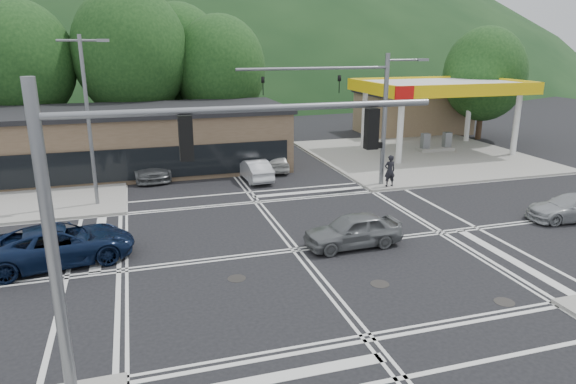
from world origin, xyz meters
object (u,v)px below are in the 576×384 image
object	(u,v)px
car_blue_west	(61,244)
car_grey_center	(353,230)
car_northbound	(149,165)
car_queue_b	(276,161)
car_silver_east	(571,208)
pedestrian	(390,171)
car_queue_a	(255,170)

from	to	relation	value
car_blue_west	car_grey_center	world-z (taller)	car_blue_west
car_northbound	car_blue_west	bearing A→B (deg)	-111.53
car_grey_center	car_queue_b	bearing A→B (deg)	175.60
car_silver_east	pedestrian	xyz separation A→B (m)	(-6.06, 7.80, 0.47)
car_silver_east	pedestrian	bearing A→B (deg)	-133.93
car_silver_east	car_queue_b	world-z (taller)	car_queue_b
car_blue_west	car_queue_a	distance (m)	14.75
car_queue_b	car_northbound	distance (m)	8.59
car_blue_west	car_northbound	xyz separation A→B (m)	(3.99, 13.21, 0.01)
car_grey_center	car_queue_a	bearing A→B (deg)	-175.16
car_queue_a	car_northbound	world-z (taller)	car_northbound
car_queue_a	pedestrian	distance (m)	8.60
car_queue_a	pedestrian	bearing A→B (deg)	145.74
car_silver_east	car_northbound	xyz separation A→B (m)	(-19.94, 15.04, 0.16)
car_grey_center	car_queue_a	world-z (taller)	car_grey_center
car_northbound	pedestrian	xyz separation A→B (m)	(13.88, -7.24, 0.32)
car_grey_center	car_silver_east	world-z (taller)	car_grey_center
car_queue_b	car_silver_east	bearing A→B (deg)	138.22
car_northbound	pedestrian	distance (m)	15.65
car_queue_a	car_grey_center	bearing A→B (deg)	93.66
car_queue_a	car_northbound	xyz separation A→B (m)	(-6.50, 2.83, 0.12)
car_silver_east	car_queue_b	xyz separation A→B (m)	(-11.38, 14.30, 0.02)
car_blue_west	car_queue_b	bearing A→B (deg)	-54.60
car_blue_west	car_silver_east	size ratio (longest dim) A/B	1.28
car_silver_east	car_northbound	bearing A→B (deg)	-118.80
car_queue_a	car_blue_west	bearing A→B (deg)	41.28
car_grey_center	car_northbound	world-z (taller)	car_northbound
car_grey_center	car_silver_east	xyz separation A→B (m)	(11.92, 0.00, -0.09)
car_silver_east	pedestrian	distance (m)	9.89
car_queue_b	pedestrian	distance (m)	8.41
car_grey_center	car_queue_b	world-z (taller)	car_grey_center
car_silver_east	car_northbound	world-z (taller)	car_northbound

